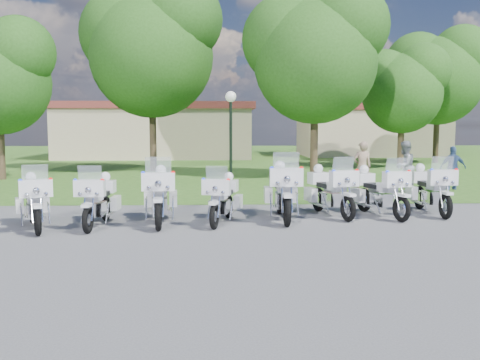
{
  "coord_description": "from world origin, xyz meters",
  "views": [
    {
      "loc": [
        -1.2,
        -13.18,
        2.42
      ],
      "look_at": [
        -0.66,
        1.2,
        0.95
      ],
      "focal_mm": 40.0,
      "sensor_mm": 36.0,
      "label": 1
    }
  ],
  "objects_px": {
    "motorcycle_4": "(283,190)",
    "motorcycle_6": "(379,191)",
    "motorcycle_2": "(160,195)",
    "motorcycle_5": "(330,190)",
    "bystander_b": "(404,167)",
    "motorcycle_7": "(430,189)",
    "bystander_a": "(362,168)",
    "lamp_post": "(231,114)",
    "bystander_c": "(453,168)",
    "motorcycle_0": "(34,201)",
    "motorcycle_1": "(99,200)",
    "motorcycle_3": "(223,198)"
  },
  "relations": [
    {
      "from": "bystander_a",
      "to": "motorcycle_1",
      "type": "bearing_deg",
      "value": 33.72
    },
    {
      "from": "bystander_a",
      "to": "bystander_c",
      "type": "xyz_separation_m",
      "value": [
        3.73,
        0.98,
        -0.11
      ]
    },
    {
      "from": "motorcycle_1",
      "to": "bystander_a",
      "type": "xyz_separation_m",
      "value": [
        8.0,
        5.91,
        0.29
      ]
    },
    {
      "from": "motorcycle_0",
      "to": "motorcycle_4",
      "type": "bearing_deg",
      "value": 167.17
    },
    {
      "from": "lamp_post",
      "to": "bystander_c",
      "type": "height_order",
      "value": "lamp_post"
    },
    {
      "from": "motorcycle_4",
      "to": "motorcycle_7",
      "type": "bearing_deg",
      "value": -168.5
    },
    {
      "from": "motorcycle_0",
      "to": "bystander_b",
      "type": "bearing_deg",
      "value": -172.5
    },
    {
      "from": "motorcycle_0",
      "to": "bystander_a",
      "type": "distance_m",
      "value": 11.29
    },
    {
      "from": "motorcycle_1",
      "to": "lamp_post",
      "type": "bearing_deg",
      "value": -108.75
    },
    {
      "from": "motorcycle_2",
      "to": "motorcycle_4",
      "type": "bearing_deg",
      "value": -175.66
    },
    {
      "from": "motorcycle_3",
      "to": "motorcycle_2",
      "type": "bearing_deg",
      "value": 12.86
    },
    {
      "from": "motorcycle_0",
      "to": "bystander_a",
      "type": "height_order",
      "value": "bystander_a"
    },
    {
      "from": "bystander_c",
      "to": "bystander_b",
      "type": "bearing_deg",
      "value": 23.1
    },
    {
      "from": "motorcycle_2",
      "to": "bystander_b",
      "type": "relative_size",
      "value": 1.37
    },
    {
      "from": "motorcycle_2",
      "to": "lamp_post",
      "type": "relative_size",
      "value": 0.67
    },
    {
      "from": "motorcycle_3",
      "to": "motorcycle_7",
      "type": "xyz_separation_m",
      "value": [
        5.74,
        1.24,
        0.06
      ]
    },
    {
      "from": "motorcycle_2",
      "to": "bystander_a",
      "type": "bearing_deg",
      "value": -143.79
    },
    {
      "from": "motorcycle_5",
      "to": "motorcycle_7",
      "type": "distance_m",
      "value": 2.86
    },
    {
      "from": "motorcycle_2",
      "to": "motorcycle_7",
      "type": "distance_m",
      "value": 7.41
    },
    {
      "from": "motorcycle_4",
      "to": "bystander_b",
      "type": "relative_size",
      "value": 1.43
    },
    {
      "from": "motorcycle_3",
      "to": "bystander_b",
      "type": "bearing_deg",
      "value": -125.08
    },
    {
      "from": "motorcycle_0",
      "to": "motorcycle_7",
      "type": "height_order",
      "value": "motorcycle_7"
    },
    {
      "from": "lamp_post",
      "to": "bystander_a",
      "type": "height_order",
      "value": "lamp_post"
    },
    {
      "from": "motorcycle_2",
      "to": "motorcycle_5",
      "type": "relative_size",
      "value": 1.06
    },
    {
      "from": "motorcycle_5",
      "to": "bystander_a",
      "type": "relative_size",
      "value": 1.28
    },
    {
      "from": "motorcycle_5",
      "to": "lamp_post",
      "type": "distance_m",
      "value": 8.25
    },
    {
      "from": "bystander_c",
      "to": "motorcycle_5",
      "type": "bearing_deg",
      "value": 49.82
    },
    {
      "from": "motorcycle_6",
      "to": "lamp_post",
      "type": "bearing_deg",
      "value": -80.8
    },
    {
      "from": "lamp_post",
      "to": "motorcycle_4",
      "type": "bearing_deg",
      "value": -81.63
    },
    {
      "from": "motorcycle_3",
      "to": "motorcycle_7",
      "type": "distance_m",
      "value": 5.87
    },
    {
      "from": "motorcycle_4",
      "to": "motorcycle_6",
      "type": "distance_m",
      "value": 2.67
    },
    {
      "from": "lamp_post",
      "to": "motorcycle_7",
      "type": "bearing_deg",
      "value": -53.5
    },
    {
      "from": "motorcycle_1",
      "to": "bystander_c",
      "type": "relative_size",
      "value": 1.38
    },
    {
      "from": "motorcycle_4",
      "to": "bystander_c",
      "type": "bearing_deg",
      "value": -138.59
    },
    {
      "from": "bystander_c",
      "to": "bystander_a",
      "type": "bearing_deg",
      "value": 20.74
    },
    {
      "from": "motorcycle_0",
      "to": "motorcycle_7",
      "type": "distance_m",
      "value": 10.36
    },
    {
      "from": "lamp_post",
      "to": "bystander_c",
      "type": "xyz_separation_m",
      "value": [
        8.35,
        -1.94,
        -2.07
      ]
    },
    {
      "from": "motorcycle_5",
      "to": "bystander_c",
      "type": "height_order",
      "value": "bystander_c"
    },
    {
      "from": "motorcycle_0",
      "to": "bystander_b",
      "type": "xyz_separation_m",
      "value": [
        11.1,
        6.52,
        0.27
      ]
    },
    {
      "from": "motorcycle_2",
      "to": "bystander_b",
      "type": "distance_m",
      "value": 10.12
    },
    {
      "from": "motorcycle_7",
      "to": "bystander_a",
      "type": "height_order",
      "value": "bystander_a"
    },
    {
      "from": "lamp_post",
      "to": "bystander_a",
      "type": "xyz_separation_m",
      "value": [
        4.62,
        -2.92,
        -1.97
      ]
    },
    {
      "from": "motorcycle_2",
      "to": "motorcycle_5",
      "type": "bearing_deg",
      "value": -172.03
    },
    {
      "from": "motorcycle_2",
      "to": "motorcycle_7",
      "type": "relative_size",
      "value": 1.05
    },
    {
      "from": "bystander_a",
      "to": "motorcycle_0",
      "type": "bearing_deg",
      "value": 30.45
    },
    {
      "from": "motorcycle_0",
      "to": "motorcycle_4",
      "type": "distance_m",
      "value": 6.1
    },
    {
      "from": "motorcycle_7",
      "to": "lamp_post",
      "type": "height_order",
      "value": "lamp_post"
    },
    {
      "from": "motorcycle_7",
      "to": "bystander_b",
      "type": "xyz_separation_m",
      "value": [
        0.9,
        4.68,
        0.25
      ]
    },
    {
      "from": "motorcycle_3",
      "to": "bystander_c",
      "type": "bearing_deg",
      "value": -129.85
    },
    {
      "from": "motorcycle_0",
      "to": "motorcycle_1",
      "type": "distance_m",
      "value": 1.48
    }
  ]
}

